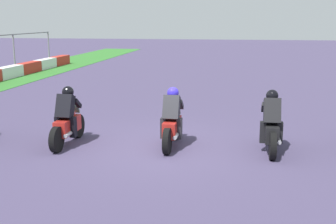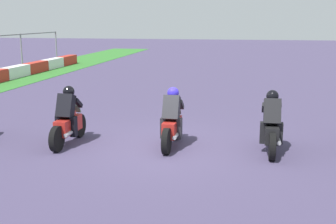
# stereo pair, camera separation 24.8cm
# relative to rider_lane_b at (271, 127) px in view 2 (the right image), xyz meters

# --- Properties ---
(ground_plane) EXTENTS (120.00, 120.00, 0.00)m
(ground_plane) POSITION_rel_rider_lane_b_xyz_m (-0.13, 2.58, -0.62)
(ground_plane) COLOR #423A58
(rider_lane_b) EXTENTS (2.04, 0.54, 1.51)m
(rider_lane_b) POSITION_rel_rider_lane_b_xyz_m (0.00, 0.00, 0.00)
(rider_lane_b) COLOR black
(rider_lane_b) RESTS_ON ground_plane
(rider_lane_c) EXTENTS (2.04, 0.54, 1.51)m
(rider_lane_c) POSITION_rel_rider_lane_b_xyz_m (0.02, 2.45, 0.00)
(rider_lane_c) COLOR black
(rider_lane_c) RESTS_ON ground_plane
(rider_lane_d) EXTENTS (2.04, 0.54, 1.51)m
(rider_lane_d) POSITION_rel_rider_lane_b_xyz_m (-0.26, 5.13, 0.00)
(rider_lane_d) COLOR black
(rider_lane_d) RESTS_ON ground_plane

